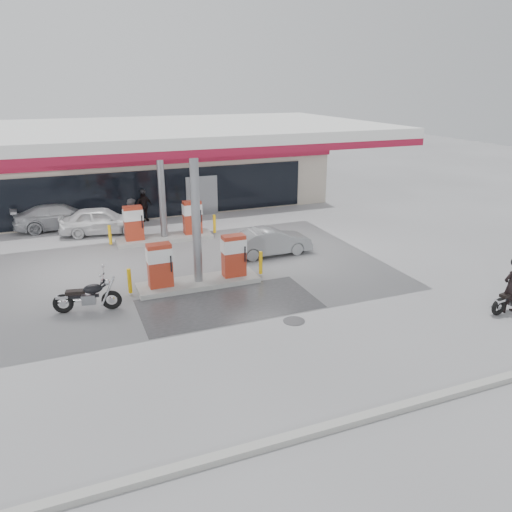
% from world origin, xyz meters
% --- Properties ---
extents(ground, '(90.00, 90.00, 0.00)m').
position_xyz_m(ground, '(0.00, 0.00, 0.00)').
color(ground, gray).
rests_on(ground, ground).
extents(wet_patch, '(6.00, 3.00, 0.00)m').
position_xyz_m(wet_patch, '(0.50, 0.00, 0.00)').
color(wet_patch, '#4C4C4F').
rests_on(wet_patch, ground).
extents(drain_cover, '(0.70, 0.70, 0.01)m').
position_xyz_m(drain_cover, '(2.00, -2.00, 0.00)').
color(drain_cover, '#38383A').
rests_on(drain_cover, ground).
extents(kerb, '(28.00, 0.25, 0.15)m').
position_xyz_m(kerb, '(0.00, -7.00, 0.07)').
color(kerb, gray).
rests_on(kerb, ground).
extents(store_building, '(22.00, 8.22, 4.00)m').
position_xyz_m(store_building, '(0.01, 15.94, 2.01)').
color(store_building, '#AFA392').
rests_on(store_building, ground).
extents(canopy, '(16.00, 10.02, 5.51)m').
position_xyz_m(canopy, '(0.00, 5.00, 5.27)').
color(canopy, silver).
rests_on(canopy, ground).
extents(pump_island_near, '(5.14, 1.30, 1.78)m').
position_xyz_m(pump_island_near, '(0.00, 2.00, 0.71)').
color(pump_island_near, '#9E9E99').
rests_on(pump_island_near, ground).
extents(pump_island_far, '(5.14, 1.30, 1.78)m').
position_xyz_m(pump_island_far, '(0.00, 8.00, 0.71)').
color(pump_island_far, '#9E9E99').
rests_on(pump_island_far, ground).
extents(biker_main, '(0.69, 0.48, 1.79)m').
position_xyz_m(biker_main, '(8.85, -4.00, 0.90)').
color(biker_main, black).
rests_on(biker_main, ground).
extents(parked_motorcycle, '(2.19, 0.91, 1.13)m').
position_xyz_m(parked_motorcycle, '(-3.95, 1.19, 0.50)').
color(parked_motorcycle, black).
rests_on(parked_motorcycle, ground).
extents(sedan_white, '(4.17, 2.17, 1.35)m').
position_xyz_m(sedan_white, '(-2.65, 10.20, 0.68)').
color(sedan_white, silver).
rests_on(sedan_white, ground).
extents(attendant, '(0.94, 1.08, 1.91)m').
position_xyz_m(attendant, '(-1.27, 9.00, 0.96)').
color(attendant, '#5C5B61').
rests_on(attendant, ground).
extents(hatchback_silver, '(3.60, 1.30, 1.18)m').
position_xyz_m(hatchback_silver, '(3.87, 4.20, 0.59)').
color(hatchback_silver, gray).
rests_on(hatchback_silver, ground).
extents(parked_car_left, '(4.66, 2.11, 1.33)m').
position_xyz_m(parked_car_left, '(-4.50, 12.00, 0.66)').
color(parked_car_left, '#9C9EA3').
rests_on(parked_car_left, ground).
extents(biker_walking, '(1.05, 0.64, 1.67)m').
position_xyz_m(biker_walking, '(-0.29, 11.80, 0.83)').
color(biker_walking, black).
rests_on(biker_walking, ground).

